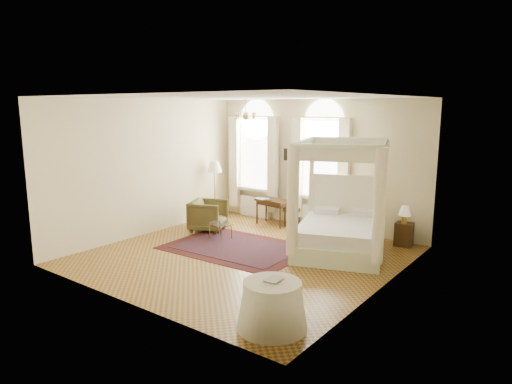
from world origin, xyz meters
TOP-DOWN VIEW (x-y plane):
  - ground at (0.00, 0.00)m, footprint 6.00×6.00m
  - room_walls at (0.00, 0.00)m, footprint 6.00×6.00m
  - window_left at (-1.90, 2.87)m, footprint 1.62×0.27m
  - window_right at (0.20, 2.87)m, footprint 1.62×0.27m
  - chandelier at (-0.90, 1.20)m, footprint 0.51×0.45m
  - wall_pictures at (0.09, 2.97)m, footprint 2.54×0.03m
  - canopy_bed at (1.54, 1.34)m, footprint 2.44×2.69m
  - nightstand at (2.47, 2.70)m, footprint 0.41×0.38m
  - nightstand_lamp at (2.47, 2.65)m, footprint 0.27×0.27m
  - writing_desk at (-0.97, 2.44)m, footprint 0.97×0.58m
  - laptop at (-1.00, 2.34)m, footprint 0.38×0.28m
  - stool at (-0.52, 2.70)m, footprint 0.55×0.55m
  - armchair at (-1.99, 1.02)m, footprint 1.11×1.10m
  - coffee_table at (-1.26, 0.66)m, footprint 0.59×0.47m
  - floor_lamp at (-2.70, 2.08)m, footprint 0.42×0.42m
  - oriental_rug at (-0.46, 0.32)m, footprint 3.18×2.35m
  - side_table at (2.31, -2.30)m, footprint 1.02×1.02m
  - book at (2.20, -2.25)m, footprint 0.22×0.29m

SIDE VIEW (x-z plane):
  - ground at x=0.00m, z-range 0.00..0.00m
  - oriental_rug at x=-0.46m, z-range 0.00..0.01m
  - nightstand at x=2.47m, z-range 0.00..0.54m
  - coffee_table at x=-1.26m, z-range 0.15..0.51m
  - side_table at x=2.31m, z-range -0.01..0.69m
  - armchair at x=-1.99m, z-range 0.00..0.78m
  - stool at x=-0.52m, z-range 0.16..0.65m
  - canopy_bed at x=1.54m, z-range -0.66..1.77m
  - writing_desk at x=-0.97m, z-range 0.25..0.94m
  - book at x=2.20m, z-range 0.69..0.72m
  - laptop at x=-1.00m, z-range 0.70..0.72m
  - nightstand_lamp at x=2.47m, z-range 0.60..1.00m
  - floor_lamp at x=-2.70m, z-range 0.57..2.20m
  - window_left at x=-1.90m, z-range -0.16..3.13m
  - window_right at x=0.20m, z-range -0.16..3.13m
  - wall_pictures at x=0.09m, z-range 1.70..2.09m
  - room_walls at x=0.00m, z-range -1.02..4.98m
  - chandelier at x=-0.90m, z-range 2.66..3.16m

